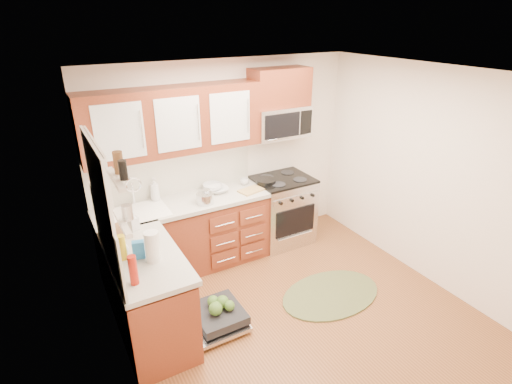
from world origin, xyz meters
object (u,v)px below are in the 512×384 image
stock_pot (205,198)px  bowl_b (212,187)px  sink (141,222)px  cutting_board (251,190)px  microwave (280,122)px  paper_towel_roll (152,246)px  rug (331,294)px  cup (244,181)px  skillet (266,181)px  bowl_a (218,190)px  range (282,210)px  upper_cabinets (173,121)px  dishwasher (215,318)px

stock_pot → bowl_b: bearing=53.9°
sink → cutting_board: size_ratio=2.05×
microwave → paper_towel_roll: bearing=-150.8°
sink → bowl_b: 1.00m
rug → sink: bearing=143.1°
rug → cup: (-0.35, 1.45, 0.96)m
rug → skillet: bearing=94.6°
paper_towel_roll → cup: (1.54, 1.16, -0.10)m
paper_towel_roll → bowl_a: size_ratio=1.14×
sink → stock_pot: 0.77m
range → cup: bearing=167.0°
range → paper_towel_roll: (-2.06, -1.03, 0.59)m
cup → cutting_board: bearing=-97.1°
paper_towel_roll → cup: paper_towel_roll is taller
stock_pot → cutting_board: stock_pot is taller
microwave → sink: size_ratio=1.23×
bowl_a → range: bearing=-4.4°
rug → cutting_board: bearing=107.2°
microwave → rug: size_ratio=0.62×
upper_cabinets → bowl_b: bearing=3.2°
sink → bowl_a: bowl_a is taller
upper_cabinets → paper_towel_roll: bearing=-119.2°
microwave → upper_cabinets: bearing=179.0°
rug → stock_pot: (-1.02, 1.18, 0.98)m
microwave → skillet: size_ratio=2.94×
upper_cabinets → dishwasher: size_ratio=2.93×
paper_towel_roll → bowl_a: paper_towel_roll is taller
dishwasher → cutting_board: bearing=46.0°
cup → bowl_a: bearing=-173.0°
skillet → cutting_board: 0.29m
rug → range: bearing=82.5°
cutting_board → microwave: bearing=22.5°
sink → stock_pot: stock_pot is taller
microwave → stock_pot: microwave is taller
range → skillet: bearing=-176.0°
dishwasher → stock_pot: stock_pot is taller
upper_cabinets → bowl_a: (0.48, -0.07, -0.92)m
microwave → dishwasher: 2.55m
sink → paper_towel_roll: paper_towel_roll is taller
sink → rug: (1.76, -1.32, -0.79)m
microwave → bowl_a: bearing=-177.0°
upper_cabinets → microwave: (1.41, -0.02, -0.18)m
paper_towel_roll → bowl_b: (1.11, 1.20, -0.11)m
cutting_board → bowl_a: size_ratio=1.20×
microwave → rug: bearing=-96.9°
microwave → rug: microwave is taller
bowl_a → cup: 0.40m
bowl_a → cup: size_ratio=2.32×
sink → rug: 2.33m
paper_towel_roll → dishwasher: bearing=-10.4°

